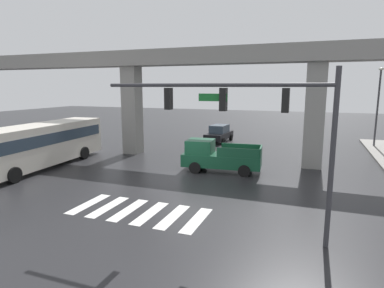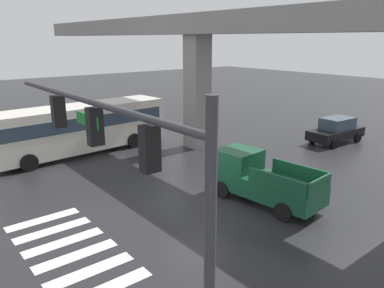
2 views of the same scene
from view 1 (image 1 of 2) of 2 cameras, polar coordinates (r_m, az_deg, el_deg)
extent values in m
plane|color=#232326|center=(19.89, -1.21, -6.20)|extent=(120.00, 120.00, 0.00)
cube|color=silver|center=(16.62, -17.60, -9.96)|extent=(0.55, 2.80, 0.01)
cube|color=silver|center=(15.99, -14.45, -10.60)|extent=(0.55, 2.80, 0.01)
cube|color=silver|center=(15.41, -11.03, -11.25)|extent=(0.55, 2.80, 0.01)
cube|color=silver|center=(14.90, -7.34, -11.91)|extent=(0.55, 2.80, 0.01)
cube|color=silver|center=(14.44, -3.38, -12.56)|extent=(0.55, 2.80, 0.01)
cube|color=silver|center=(14.06, 0.82, -13.19)|extent=(0.55, 2.80, 0.01)
cube|color=gray|center=(24.85, 4.03, 15.12)|extent=(58.91, 1.89, 1.20)
cube|color=gray|center=(27.72, -10.42, 5.77)|extent=(1.30, 1.30, 7.18)
cube|color=gray|center=(23.78, 20.65, 4.63)|extent=(1.30, 1.30, 7.18)
cube|color=#14472D|center=(21.57, 5.22, -2.82)|extent=(5.26, 2.38, 0.80)
cube|color=#14472D|center=(21.69, 1.48, -0.42)|extent=(1.86, 1.90, 0.90)
cube|color=#3F5160|center=(21.80, 0.29, -0.36)|extent=(0.26, 1.67, 0.77)
cube|color=#14472D|center=(20.42, 8.00, -1.59)|extent=(2.65, 0.36, 0.60)
cube|color=#14472D|center=(22.12, 8.57, -0.71)|extent=(2.65, 0.36, 0.60)
cube|color=#14472D|center=(21.16, 11.93, -1.31)|extent=(0.27, 1.75, 0.60)
cylinder|color=black|center=(21.13, 0.54, -4.16)|extent=(0.78, 0.35, 0.76)
cylinder|color=black|center=(22.83, 1.68, -3.09)|extent=(0.78, 0.35, 0.76)
cylinder|color=black|center=(20.59, 9.12, -4.67)|extent=(0.78, 0.35, 0.76)
cylinder|color=black|center=(22.33, 9.61, -3.53)|extent=(0.78, 0.35, 0.76)
cube|color=beige|center=(24.93, -24.77, 0.04)|extent=(3.19, 10.94, 2.70)
cube|color=#2D3D4C|center=(24.86, -24.85, 1.12)|extent=(3.20, 10.40, 0.76)
cylinder|color=black|center=(21.66, -28.73, -4.79)|extent=(0.41, 0.98, 0.96)
cylinder|color=black|center=(26.66, -18.40, -1.49)|extent=(0.41, 0.98, 0.96)
cylinder|color=black|center=(28.13, -22.48, -1.16)|extent=(0.41, 0.98, 0.96)
cube|color=black|center=(33.33, 4.74, 1.48)|extent=(2.00, 4.39, 0.64)
cube|color=#384756|center=(33.33, 4.81, 2.69)|extent=(1.62, 2.32, 0.76)
cylinder|color=black|center=(31.86, 5.41, 0.49)|extent=(0.28, 0.65, 0.64)
cylinder|color=black|center=(32.44, 2.52, 0.70)|extent=(0.28, 0.65, 0.64)
cylinder|color=black|center=(34.37, 6.82, 1.16)|extent=(0.28, 0.65, 0.64)
cylinder|color=black|center=(34.91, 4.11, 1.34)|extent=(0.28, 0.65, 0.64)
cylinder|color=#38383D|center=(11.91, 23.29, -2.66)|extent=(0.18, 0.18, 6.20)
cylinder|color=#38383D|center=(12.20, 3.24, 10.25)|extent=(8.60, 0.14, 0.14)
cube|color=black|center=(11.69, 16.05, 7.35)|extent=(0.24, 0.32, 0.84)
sphere|color=red|center=(11.68, 16.11, 8.62)|extent=(0.17, 0.17, 0.17)
cube|color=black|center=(12.07, 5.50, 7.76)|extent=(0.24, 0.32, 0.84)
sphere|color=red|center=(12.06, 5.52, 8.99)|extent=(0.17, 0.17, 0.17)
cube|color=black|center=(12.82, -4.12, 7.90)|extent=(0.24, 0.32, 0.84)
sphere|color=red|center=(12.81, -4.13, 9.07)|extent=(0.17, 0.17, 0.17)
cube|color=#19722D|center=(12.18, 3.66, 8.13)|extent=(1.10, 0.04, 0.28)
cylinder|color=#38383D|center=(34.33, 29.66, 5.26)|extent=(0.16, 0.16, 7.00)
ellipsoid|color=beige|center=(34.31, 30.19, 11.29)|extent=(0.44, 0.70, 0.24)
camera|label=2|loc=(9.47, 50.10, 14.94)|focal=35.27mm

